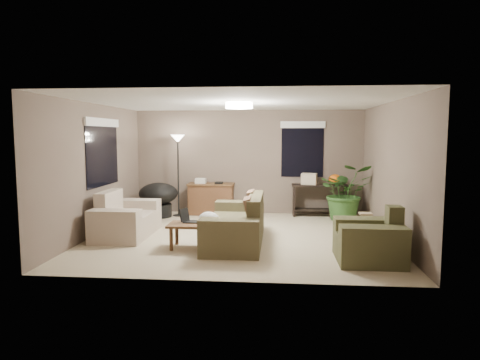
# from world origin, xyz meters

# --- Properties ---
(room_shell) EXTENTS (5.50, 5.50, 5.50)m
(room_shell) POSITION_xyz_m (0.00, 0.00, 1.25)
(room_shell) COLOR #C4B392
(room_shell) RESTS_ON ground
(main_sofa) EXTENTS (0.95, 2.20, 0.85)m
(main_sofa) POSITION_xyz_m (0.02, -0.46, 0.29)
(main_sofa) COLOR brown
(main_sofa) RESTS_ON ground
(throw_pillows) EXTENTS (0.24, 1.35, 0.47)m
(throw_pillows) POSITION_xyz_m (0.27, -0.46, 0.65)
(throw_pillows) COLOR #8C7251
(throw_pillows) RESTS_ON main_sofa
(loveseat) EXTENTS (0.90, 1.60, 0.85)m
(loveseat) POSITION_xyz_m (-2.17, -0.11, 0.30)
(loveseat) COLOR beige
(loveseat) RESTS_ON ground
(armchair) EXTENTS (0.95, 1.00, 0.85)m
(armchair) POSITION_xyz_m (2.11, -1.40, 0.30)
(armchair) COLOR #4A4A2C
(armchair) RESTS_ON ground
(coffee_table) EXTENTS (1.00, 0.55, 0.42)m
(coffee_table) POSITION_xyz_m (-0.61, -0.89, 0.36)
(coffee_table) COLOR brown
(coffee_table) RESTS_ON ground
(laptop) EXTENTS (0.40, 0.24, 0.24)m
(laptop) POSITION_xyz_m (-0.78, -0.79, 0.48)
(laptop) COLOR black
(laptop) RESTS_ON coffee_table
(plastic_bag) EXTENTS (0.41, 0.39, 0.23)m
(plastic_bag) POSITION_xyz_m (-0.41, -1.04, 0.54)
(plastic_bag) COLOR white
(plastic_bag) RESTS_ON coffee_table
(desk) EXTENTS (1.10, 0.50, 0.75)m
(desk) POSITION_xyz_m (-0.88, 2.21, 0.38)
(desk) COLOR brown
(desk) RESTS_ON ground
(desk_papers) EXTENTS (0.67, 0.26, 0.12)m
(desk_papers) POSITION_xyz_m (-1.03, 2.20, 0.80)
(desk_papers) COLOR silver
(desk_papers) RESTS_ON desk
(console_table) EXTENTS (1.30, 0.40, 0.75)m
(console_table) POSITION_xyz_m (1.70, 2.21, 0.44)
(console_table) COLOR black
(console_table) RESTS_ON ground
(pumpkin) EXTENTS (0.38, 0.38, 0.24)m
(pumpkin) POSITION_xyz_m (2.05, 2.21, 0.87)
(pumpkin) COLOR orange
(pumpkin) RESTS_ON console_table
(cardboard_box) EXTENTS (0.40, 0.33, 0.26)m
(cardboard_box) POSITION_xyz_m (1.45, 2.21, 0.88)
(cardboard_box) COLOR beige
(cardboard_box) RESTS_ON console_table
(papasan_chair) EXTENTS (1.07, 1.07, 0.80)m
(papasan_chair) POSITION_xyz_m (-2.05, 1.79, 0.47)
(papasan_chair) COLOR black
(papasan_chair) RESTS_ON ground
(floor_lamp) EXTENTS (0.32, 0.32, 1.91)m
(floor_lamp) POSITION_xyz_m (-1.62, 1.97, 1.60)
(floor_lamp) COLOR black
(floor_lamp) RESTS_ON ground
(ceiling_fixture) EXTENTS (0.50, 0.50, 0.10)m
(ceiling_fixture) POSITION_xyz_m (0.00, 0.00, 2.44)
(ceiling_fixture) COLOR white
(ceiling_fixture) RESTS_ON room_shell
(houseplant) EXTENTS (1.14, 1.27, 0.99)m
(houseplant) POSITION_xyz_m (2.23, 1.74, 0.50)
(houseplant) COLOR #2D5923
(houseplant) RESTS_ON ground
(cat_scratching_post) EXTENTS (0.32, 0.32, 0.50)m
(cat_scratching_post) POSITION_xyz_m (2.31, -0.07, 0.21)
(cat_scratching_post) COLOR tan
(cat_scratching_post) RESTS_ON ground
(window_left) EXTENTS (0.05, 1.56, 1.33)m
(window_left) POSITION_xyz_m (-2.73, 0.30, 1.78)
(window_left) COLOR black
(window_left) RESTS_ON room_shell
(window_back) EXTENTS (1.06, 0.05, 1.33)m
(window_back) POSITION_xyz_m (1.30, 2.48, 1.79)
(window_back) COLOR black
(window_back) RESTS_ON room_shell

